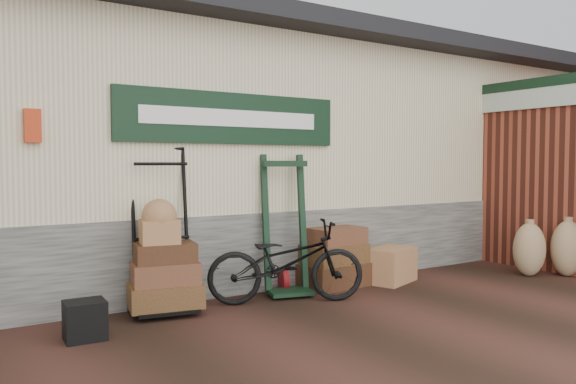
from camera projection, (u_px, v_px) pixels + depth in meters
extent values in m
plane|color=black|center=(306.00, 312.00, 5.52)|extent=(80.00, 80.00, 0.00)
cube|color=#4C4C47|center=(194.00, 236.00, 7.81)|extent=(14.00, 3.54, 0.90)
cube|color=#BCB889|center=(193.00, 128.00, 7.73)|extent=(14.00, 3.50, 2.10)
cube|color=black|center=(197.00, 42.00, 7.54)|extent=(14.40, 4.10, 0.20)
cube|color=black|center=(233.00, 118.00, 6.07)|extent=(2.60, 0.06, 0.55)
cube|color=white|center=(234.00, 118.00, 6.04)|extent=(2.10, 0.01, 0.18)
cube|color=#BB2E0D|center=(32.00, 126.00, 5.00)|extent=(0.14, 0.10, 0.30)
cube|color=maroon|center=(505.00, 173.00, 9.00)|extent=(1.60, 4.50, 2.60)
cube|color=#194C2D|center=(532.00, 98.00, 7.66)|extent=(0.04, 2.40, 0.28)
cube|color=black|center=(532.00, 84.00, 7.65)|extent=(0.05, 2.50, 0.14)
cube|color=olive|center=(390.00, 265.00, 6.90)|extent=(0.75, 0.62, 0.42)
cube|color=black|center=(85.00, 320.00, 4.66)|extent=(0.34, 0.30, 0.33)
imported|color=black|center=(286.00, 257.00, 5.87)|extent=(1.17, 1.75, 0.96)
ellipsoid|color=olive|center=(529.00, 249.00, 7.27)|extent=(0.50, 0.45, 0.69)
ellipsoid|color=olive|center=(568.00, 248.00, 7.26)|extent=(0.52, 0.46, 0.72)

